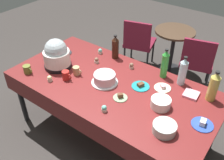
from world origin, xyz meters
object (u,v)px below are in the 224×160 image
object	(u,v)px
potluck_table	(112,89)
ceramic_snack_bowl	(161,103)
slow_cooker	(57,55)
cupcake_cocoa	(104,109)
soda_bottle_cola	(115,47)
dessert_plate_sage	(120,97)
frosted_layer_cake	(105,79)
coffee_mug_tan	(77,71)
cupcake_vanilla	(131,66)
dessert_plate_cobalt	(202,124)
coffee_mug_olive	(27,69)
dessert_plate_teal	(141,86)
cupcake_berry	(96,60)
glass_salad_bowl	(164,128)
cupcake_lemon	(50,79)
maroon_chair_left	(139,41)
maroon_chair_right	(197,60)
dessert_plate_charcoal	(65,52)
cupcake_rose	(100,51)
soda_bottle_lime_soda	(165,64)
soda_bottle_ginger_ale	(213,87)
dessert_plate_cream	(163,87)
coffee_mug_red	(66,75)
soda_bottle_water	(183,71)
round_cafe_table	(173,44)

from	to	relation	value
potluck_table	ceramic_snack_bowl	size ratio (longest dim) A/B	11.82
slow_cooker	cupcake_cocoa	distance (m)	0.93
ceramic_snack_bowl	soda_bottle_cola	distance (m)	0.97
potluck_table	dessert_plate_sage	world-z (taller)	dessert_plate_sage
cupcake_cocoa	frosted_layer_cake	bearing A→B (deg)	127.38
coffee_mug_tan	cupcake_vanilla	bearing A→B (deg)	48.33
dessert_plate_cobalt	coffee_mug_olive	world-z (taller)	coffee_mug_olive
dessert_plate_teal	cupcake_berry	size ratio (longest dim) A/B	2.76
glass_salad_bowl	cupcake_lemon	xyz separation A→B (m)	(-1.29, -0.08, -0.01)
cupcake_lemon	maroon_chair_left	size ratio (longest dim) A/B	0.08
potluck_table	ceramic_snack_bowl	bearing A→B (deg)	-1.16
potluck_table	soda_bottle_cola	distance (m)	0.57
glass_salad_bowl	coffee_mug_tan	world-z (taller)	coffee_mug_tan
maroon_chair_right	soda_bottle_cola	bearing A→B (deg)	-125.84
soda_bottle_cola	dessert_plate_charcoal	bearing A→B (deg)	-153.11
cupcake_rose	cupcake_vanilla	bearing A→B (deg)	-5.30
dessert_plate_sage	dessert_plate_teal	bearing A→B (deg)	76.96
ceramic_snack_bowl	cupcake_rose	xyz separation A→B (m)	(-1.06, 0.42, -0.01)
soda_bottle_lime_soda	maroon_chair_right	size ratio (longest dim) A/B	0.40
dessert_plate_cobalt	cupcake_berry	size ratio (longest dim) A/B	2.80
soda_bottle_ginger_ale	coffee_mug_olive	xyz separation A→B (m)	(-1.77, -0.76, -0.10)
dessert_plate_sage	dessert_plate_teal	xyz separation A→B (m)	(0.06, 0.27, -0.00)
dessert_plate_sage	potluck_table	bearing A→B (deg)	146.15
cupcake_rose	soda_bottle_lime_soda	world-z (taller)	soda_bottle_lime_soda
dessert_plate_cream	cupcake_lemon	world-z (taller)	cupcake_lemon
cupcake_vanilla	coffee_mug_red	distance (m)	0.73
dessert_plate_cobalt	soda_bottle_water	size ratio (longest dim) A/B	0.59
potluck_table	glass_salad_bowl	size ratio (longest dim) A/B	10.98
glass_salad_bowl	soda_bottle_water	bearing A→B (deg)	103.39
cupcake_vanilla	cupcake_lemon	distance (m)	0.91
soda_bottle_water	round_cafe_table	size ratio (longest dim) A/B	0.45
cupcake_vanilla	soda_bottle_cola	xyz separation A→B (m)	(-0.28, 0.08, 0.11)
soda_bottle_lime_soda	glass_salad_bowl	bearing A→B (deg)	-62.13
glass_salad_bowl	cupcake_rose	xyz separation A→B (m)	(-1.23, 0.68, -0.01)
dessert_plate_sage	soda_bottle_ginger_ale	distance (m)	0.87
soda_bottle_water	potluck_table	bearing A→B (deg)	-142.62
maroon_chair_left	coffee_mug_tan	bearing A→B (deg)	-85.56
cupcake_berry	cupcake_lemon	distance (m)	0.60
dessert_plate_cream	glass_salad_bowl	bearing A→B (deg)	-61.45
slow_cooker	coffee_mug_olive	distance (m)	0.35
dessert_plate_cobalt	cupcake_vanilla	world-z (taller)	cupcake_vanilla
ceramic_snack_bowl	coffee_mug_tan	bearing A→B (deg)	-175.37
dessert_plate_cream	soda_bottle_ginger_ale	xyz separation A→B (m)	(0.45, 0.12, 0.14)
ceramic_snack_bowl	dessert_plate_teal	xyz separation A→B (m)	(-0.30, 0.15, -0.04)
dessert_plate_cream	soda_bottle_cola	bearing A→B (deg)	165.02
cupcake_cocoa	soda_bottle_water	size ratio (longest dim) A/B	0.21
dessert_plate_cream	dessert_plate_charcoal	bearing A→B (deg)	-176.15
maroon_chair_left	soda_bottle_water	bearing A→B (deg)	-41.80
cupcake_berry	coffee_mug_red	xyz separation A→B (m)	(-0.05, -0.45, 0.02)
slow_cooker	coffee_mug_tan	distance (m)	0.30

